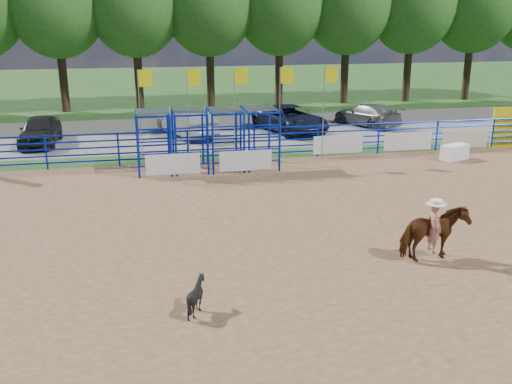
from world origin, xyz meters
TOP-DOWN VIEW (x-y plane):
  - ground at (0.00, 0.00)m, footprint 120.00×120.00m
  - arena_dirt at (0.00, 0.00)m, footprint 30.00×20.00m
  - gravel_strip at (0.00, 17.00)m, footprint 40.00×10.00m
  - announcer_table at (8.93, 8.16)m, footprint 1.43×1.04m
  - horse_and_rider at (2.51, -1.93)m, footprint 1.86×1.02m
  - calf at (-3.96, -3.52)m, footprint 0.92×0.88m
  - car_a at (-10.03, 15.25)m, footprint 1.81×4.33m
  - car_b at (-2.57, 16.06)m, footprint 3.14×5.05m
  - car_c at (3.24, 15.98)m, footprint 3.91×5.81m
  - car_d at (8.23, 16.98)m, footprint 3.45×4.84m
  - perimeter_fence at (0.00, 0.00)m, footprint 30.10×20.10m
  - chute_assembly at (-1.90, 8.84)m, footprint 19.32×2.41m

SIDE VIEW (x-z plane):
  - ground at x=0.00m, z-range 0.00..0.00m
  - gravel_strip at x=0.00m, z-range 0.00..0.01m
  - arena_dirt at x=0.00m, z-range 0.00..0.02m
  - announcer_table at x=8.93m, z-range 0.02..0.71m
  - calf at x=-3.96m, z-range 0.02..0.83m
  - car_d at x=8.23m, z-range 0.01..1.31m
  - car_a at x=-10.03m, z-range 0.01..1.47m
  - car_c at x=3.24m, z-range 0.01..1.49m
  - perimeter_fence at x=0.00m, z-range 0.00..1.50m
  - car_b at x=-2.57m, z-range 0.01..1.58m
  - horse_and_rider at x=2.51m, z-range -0.32..2.05m
  - chute_assembly at x=-1.90m, z-range -0.84..3.36m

